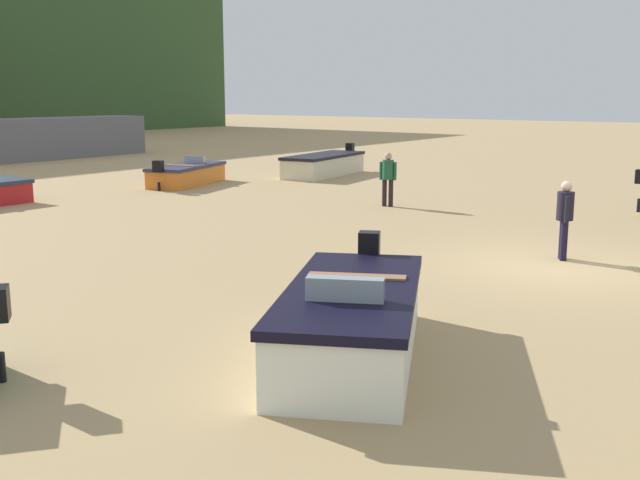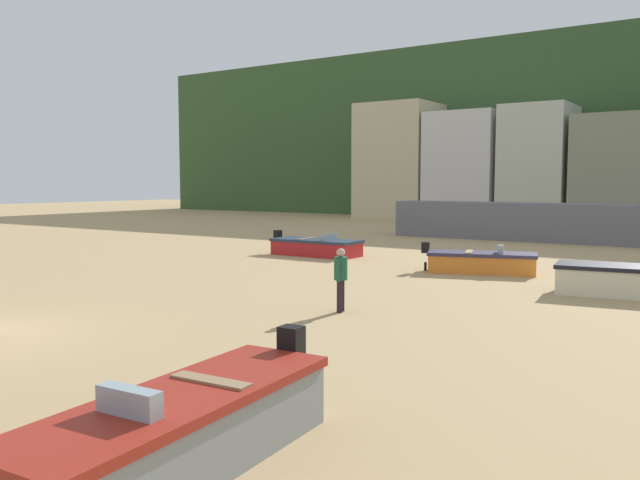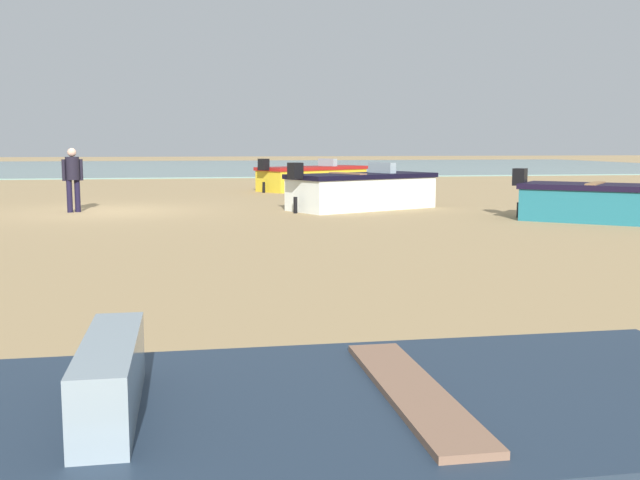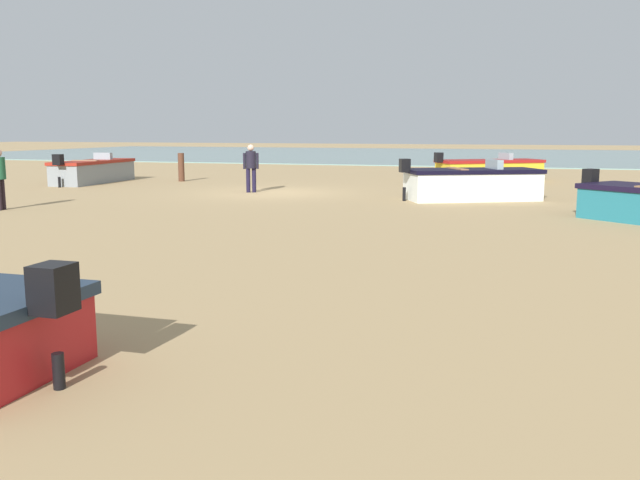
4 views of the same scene
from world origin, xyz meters
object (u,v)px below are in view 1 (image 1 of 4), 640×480
Objects in this scene: boat_orange_3 at (187,174)px; beach_walker_foreground at (388,175)px; boat_white_0 at (352,321)px; beach_walker_distant at (565,214)px; boat_cream_1 at (324,165)px.

beach_walker_foreground is (-0.43, -8.94, 0.56)m from boat_orange_3.
boat_white_0 is 2.66× the size of beach_walker_distant.
beach_walker_foreground is (-6.06, -6.63, 0.51)m from boat_cream_1.
beach_walker_distant reaches higher than boat_orange_3.
boat_cream_1 is 6.09m from boat_orange_3.
boat_orange_3 is 2.57× the size of beach_walker_foreground.
beach_walker_distant is (7.41, -0.32, 0.47)m from boat_white_0.
boat_cream_1 is 3.14× the size of beach_walker_foreground.
beach_walker_foreground is (11.78, 6.41, 0.47)m from boat_white_0.
boat_cream_1 is at bearing 25.79° from beach_walker_distant.
beach_walker_distant is at bearing -48.20° from beach_walker_foreground.
boat_white_0 is 13.42m from beach_walker_foreground.
beach_walker_distant reaches higher than boat_white_0.
beach_walker_foreground is at bearing 129.91° from boat_cream_1.
boat_white_0 is at bearing -76.65° from beach_walker_foreground.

